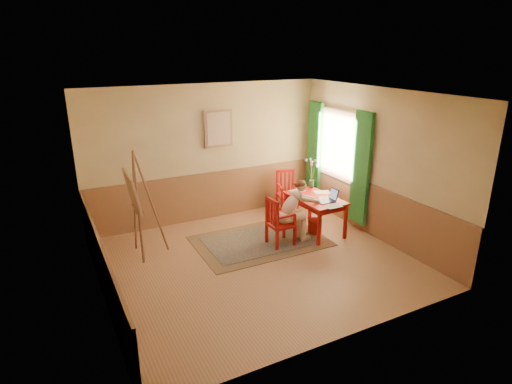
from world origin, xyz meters
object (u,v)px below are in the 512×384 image
chair_left (279,222)px  laptop (328,199)px  figure (294,209)px  table (315,202)px  chair_back (287,192)px  easel (135,195)px

chair_left → laptop: 1.07m
figure → laptop: 0.72m
table → laptop: (0.09, -0.29, 0.14)m
figure → chair_back: bearing=63.2°
laptop → easel: 3.50m
laptop → easel: (-3.37, 0.86, 0.35)m
chair_back → laptop: laptop is taller
easel → laptop: bearing=-14.3°
table → chair_left: size_ratio=1.32×
table → figure: figure is taller
laptop → table: bearing=107.3°
table → easel: bearing=170.2°
figure → laptop: (0.70, -0.10, 0.11)m
laptop → chair_back: bearing=90.8°
chair_left → figure: 0.37m
laptop → easel: bearing=165.7°
easel → chair_left: bearing=-18.1°
figure → laptop: bearing=-8.5°
table → chair_back: (0.07, 1.16, -0.17)m
table → figure: bearing=-162.7°
chair_left → chair_back: bearing=53.7°
chair_left → figure: bearing=2.1°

